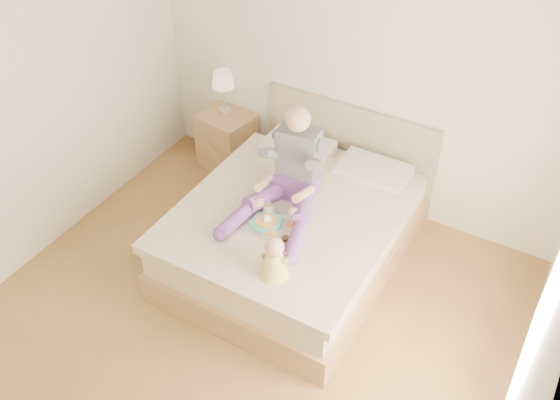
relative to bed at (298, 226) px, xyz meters
The scene contains 7 objects.
room 1.61m from the bed, 85.70° to the right, with size 4.02×4.22×2.71m.
bed is the anchor object (origin of this frame).
nightstand 1.50m from the bed, 147.87° to the left, with size 0.56×0.51×0.61m.
lamp 1.68m from the bed, 147.25° to the left, with size 0.22×0.22×0.46m.
adult 0.54m from the bed, 147.39° to the right, with size 0.71×1.03×0.84m.
tray 0.50m from the bed, 89.16° to the right, with size 0.43×0.34×0.12m.
baby 0.97m from the bed, 72.89° to the right, with size 0.24×0.32×0.35m.
Camera 1 is at (1.86, -2.45, 3.93)m, focal length 40.00 mm.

